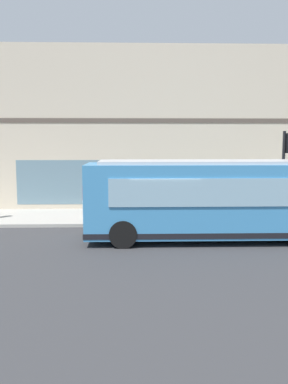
{
  "coord_description": "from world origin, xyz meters",
  "views": [
    {
      "loc": [
        -15.51,
        1.18,
        3.76
      ],
      "look_at": [
        2.45,
        0.64,
        1.59
      ],
      "focal_mm": 38.73,
      "sensor_mm": 36.0,
      "label": 1
    }
  ],
  "objects": [
    {
      "name": "fire_hydrant",
      "position": [
        6.19,
        -1.87,
        0.51
      ],
      "size": [
        0.35,
        0.35,
        0.74
      ],
      "color": "red",
      "rests_on": "sidewalk_curb"
    },
    {
      "name": "building_corner",
      "position": [
        11.59,
        0.0,
        4.45
      ],
      "size": [
        9.49,
        21.11,
        8.92
      ],
      "color": "beige",
      "rests_on": "ground"
    },
    {
      "name": "newspaper_vending_box",
      "position": [
        3.34,
        0.87,
        0.6
      ],
      "size": [
        0.44,
        0.42,
        0.9
      ],
      "color": "#263F99",
      "rests_on": "sidewalk_curb"
    },
    {
      "name": "pedestrian_near_building_entrance",
      "position": [
        3.75,
        2.45,
        1.08
      ],
      "size": [
        0.32,
        0.32,
        1.62
      ],
      "color": "#3359A5",
      "rests_on": "sidewalk_curb"
    },
    {
      "name": "pedestrian_near_hydrant",
      "position": [
        4.91,
        -0.27,
        1.09
      ],
      "size": [
        0.32,
        0.32,
        1.63
      ],
      "color": "#99994C",
      "rests_on": "sidewalk_curb"
    },
    {
      "name": "pedestrian_walking_along_curb",
      "position": [
        4.05,
        3.37,
        1.2
      ],
      "size": [
        0.32,
        0.32,
        1.8
      ],
      "color": "silver",
      "rests_on": "sidewalk_curb"
    },
    {
      "name": "ground",
      "position": [
        0.0,
        0.0,
        0.0
      ],
      "size": [
        120.0,
        120.0,
        0.0
      ],
      "primitive_type": "plane",
      "color": "#38383A"
    },
    {
      "name": "city_bus_nearside",
      "position": [
        0.09,
        -2.09,
        1.55
      ],
      "size": [
        2.6,
        10.04,
        3.07
      ],
      "color": "#3F8CC6",
      "rests_on": "ground"
    },
    {
      "name": "sidewalk_curb",
      "position": [
        4.74,
        0.0,
        0.07
      ],
      "size": [
        4.28,
        40.0,
        0.15
      ],
      "primitive_type": "cube",
      "color": "#B2ADA3",
      "rests_on": "ground"
    },
    {
      "name": "traffic_light_near_corner",
      "position": [
        3.25,
        -5.89,
        3.01
      ],
      "size": [
        0.32,
        0.49,
        4.11
      ],
      "color": "black",
      "rests_on": "sidewalk_curb"
    }
  ]
}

